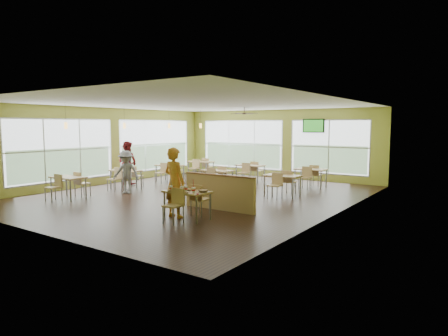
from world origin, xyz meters
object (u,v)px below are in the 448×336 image
Objects in this scene: man_plaid at (175,182)px; half_wall_divider at (219,192)px; food_basket at (203,191)px; main_table at (187,195)px.

half_wall_divider is at bearing -101.35° from man_plaid.
man_plaid reaches higher than food_basket.
food_basket is at bearing -168.68° from man_plaid.
main_table is at bearing -168.55° from food_basket.
main_table is 0.81× the size of man_plaid.
half_wall_divider is at bearing 108.58° from food_basket.
man_plaid is at bearing -106.54° from half_wall_divider.
main_table reaches higher than food_basket.
half_wall_divider reaches higher than main_table.
man_plaid is (-0.43, -0.00, 0.31)m from main_table.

